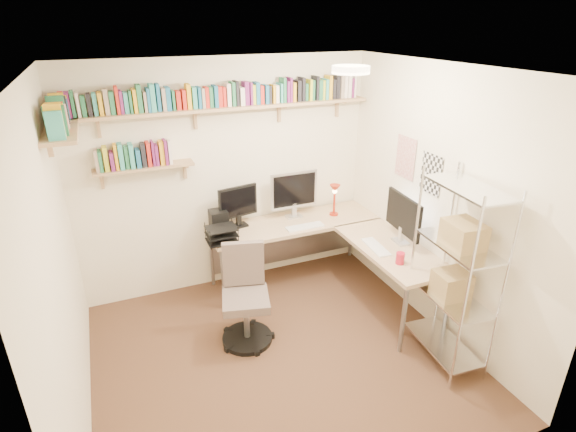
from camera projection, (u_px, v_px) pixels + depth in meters
name	position (u px, v px, depth m)	size (l,w,h in m)	color
ground	(280.00, 357.00, 4.09)	(3.20, 3.20, 0.00)	#43251C
room_shell	(279.00, 199.00, 3.47)	(3.24, 3.04, 2.52)	#EFE6C3
wall_shelves	(187.00, 111.00, 4.22)	(3.12, 1.09, 0.80)	tan
corner_desk	(307.00, 230.00, 4.83)	(1.98, 1.89, 1.29)	tan
office_chair	(246.00, 302.00, 4.19)	(0.52, 0.53, 0.95)	black
wire_rack	(456.00, 265.00, 3.72)	(0.43, 0.78, 1.73)	silver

